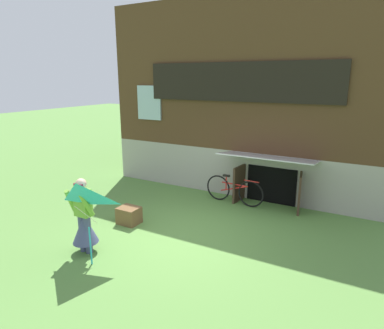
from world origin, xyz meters
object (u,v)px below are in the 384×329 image
object	(u,v)px
person	(84,222)
kite	(78,204)
bicycle_red	(234,190)
wooden_crate	(129,215)

from	to	relation	value
person	kite	xyz separation A→B (m)	(0.43, -0.49, 0.63)
person	kite	bearing A→B (deg)	-66.19
kite	bicycle_red	distance (m)	4.79
bicycle_red	person	bearing A→B (deg)	-107.51
person	wooden_crate	world-z (taller)	person
kite	person	bearing A→B (deg)	131.05
person	bicycle_red	distance (m)	4.38
person	kite	size ratio (longest dim) A/B	0.98
person	wooden_crate	size ratio (longest dim) A/B	3.10
bicycle_red	wooden_crate	world-z (taller)	bicycle_red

